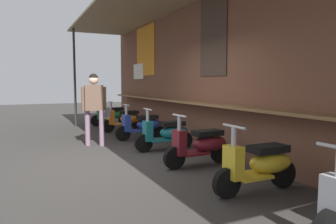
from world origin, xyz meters
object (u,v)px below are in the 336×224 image
Objects in this scene: shopper_with_handbag at (95,102)px; scooter_maroon at (202,145)px; scooter_orange at (126,119)px; scooter_teal at (168,133)px; scooter_blue at (143,125)px; scooter_green at (112,115)px; scooter_yellow at (261,164)px.

scooter_maroon is at bearing -145.94° from shopper_with_handbag.
scooter_orange is 4.57m from scooter_maroon.
scooter_maroon is (1.48, -0.00, 0.00)m from scooter_teal.
scooter_blue and scooter_teal have the same top height.
scooter_green and scooter_teal have the same top height.
scooter_maroon is (3.02, -0.00, 0.00)m from scooter_blue.
scooter_maroon is 1.00× the size of scooter_yellow.
shopper_with_handbag is at bearing 71.71° from scooter_green.
scooter_orange is at bearing -29.30° from shopper_with_handbag.
scooter_yellow is (1.56, 0.00, 0.00)m from scooter_maroon.
scooter_green and scooter_yellow have the same top height.
scooter_blue is at bearing -89.78° from scooter_yellow.
scooter_blue is at bearing -91.71° from scooter_maroon.
shopper_with_handbag reaches higher than scooter_teal.
scooter_blue is at bearing 89.08° from scooter_orange.
scooter_green and scooter_blue have the same top height.
shopper_with_handbag is (3.44, -1.38, 0.69)m from scooter_green.
scooter_green is at bearing -88.39° from scooter_teal.
shopper_with_handbag is (1.88, -1.38, 0.69)m from scooter_orange.
scooter_orange is 1.00× the size of scooter_yellow.
scooter_yellow is (3.04, 0.00, 0.00)m from scooter_teal.
shopper_with_handbag is (-4.26, -1.38, 0.69)m from scooter_yellow.
scooter_orange is 3.09m from scooter_teal.
scooter_green is at bearing -91.71° from scooter_maroon.
scooter_green is 0.80× the size of shopper_with_handbag.
scooter_green is 1.00× the size of scooter_teal.
scooter_yellow is at bearing 89.08° from scooter_orange.
scooter_green is 1.00× the size of scooter_blue.
scooter_teal is (1.54, -0.00, 0.00)m from scooter_blue.
scooter_orange is (1.56, 0.00, 0.00)m from scooter_green.
scooter_maroon is at bearing -89.78° from scooter_yellow.
scooter_blue is at bearing -88.39° from scooter_teal.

